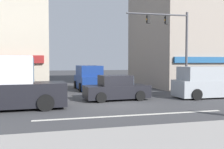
{
  "coord_description": "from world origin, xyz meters",
  "views": [
    {
      "loc": [
        -4.04,
        -14.68,
        2.44
      ],
      "look_at": [
        0.43,
        2.0,
        1.6
      ],
      "focal_mm": 42.0,
      "sensor_mm": 36.0,
      "label": 1
    }
  ],
  "objects_px": {
    "traffic_light_mast": "(175,39)",
    "sedan_waiting_far": "(116,89)",
    "van_parked_curbside": "(88,78)",
    "box_truck_crossing_rightbound": "(5,85)",
    "van_approaching_near": "(207,83)",
    "street_tree": "(173,42)"
  },
  "relations": [
    {
      "from": "van_parked_curbside",
      "to": "box_truck_crossing_rightbound",
      "type": "bearing_deg",
      "value": -124.54
    },
    {
      "from": "street_tree",
      "to": "van_parked_curbside",
      "type": "height_order",
      "value": "street_tree"
    },
    {
      "from": "street_tree",
      "to": "sedan_waiting_far",
      "type": "relative_size",
      "value": 1.46
    },
    {
      "from": "street_tree",
      "to": "sedan_waiting_far",
      "type": "bearing_deg",
      "value": -139.05
    },
    {
      "from": "traffic_light_mast",
      "to": "sedan_waiting_far",
      "type": "distance_m",
      "value": 6.49
    },
    {
      "from": "van_approaching_near",
      "to": "box_truck_crossing_rightbound",
      "type": "relative_size",
      "value": 0.82
    },
    {
      "from": "traffic_light_mast",
      "to": "sedan_waiting_far",
      "type": "height_order",
      "value": "traffic_light_mast"
    },
    {
      "from": "street_tree",
      "to": "traffic_light_mast",
      "type": "relative_size",
      "value": 0.99
    },
    {
      "from": "traffic_light_mast",
      "to": "van_approaching_near",
      "type": "bearing_deg",
      "value": -66.3
    },
    {
      "from": "traffic_light_mast",
      "to": "box_truck_crossing_rightbound",
      "type": "relative_size",
      "value": 1.1
    },
    {
      "from": "box_truck_crossing_rightbound",
      "to": "van_parked_curbside",
      "type": "height_order",
      "value": "box_truck_crossing_rightbound"
    },
    {
      "from": "traffic_light_mast",
      "to": "van_approaching_near",
      "type": "xyz_separation_m",
      "value": [
        1.09,
        -2.48,
        -3.17
      ]
    },
    {
      "from": "van_parked_curbside",
      "to": "sedan_waiting_far",
      "type": "relative_size",
      "value": 1.1
    },
    {
      "from": "van_approaching_near",
      "to": "box_truck_crossing_rightbound",
      "type": "bearing_deg",
      "value": -174.23
    },
    {
      "from": "sedan_waiting_far",
      "to": "van_parked_curbside",
      "type": "bearing_deg",
      "value": 96.02
    },
    {
      "from": "sedan_waiting_far",
      "to": "box_truck_crossing_rightbound",
      "type": "bearing_deg",
      "value": -163.95
    },
    {
      "from": "van_parked_curbside",
      "to": "sedan_waiting_far",
      "type": "xyz_separation_m",
      "value": [
        0.68,
        -6.44,
        -0.29
      ]
    },
    {
      "from": "van_parked_curbside",
      "to": "sedan_waiting_far",
      "type": "distance_m",
      "value": 6.49
    },
    {
      "from": "van_approaching_near",
      "to": "sedan_waiting_far",
      "type": "height_order",
      "value": "van_approaching_near"
    },
    {
      "from": "street_tree",
      "to": "box_truck_crossing_rightbound",
      "type": "height_order",
      "value": "street_tree"
    },
    {
      "from": "street_tree",
      "to": "van_parked_curbside",
      "type": "bearing_deg",
      "value": -179.94
    },
    {
      "from": "van_approaching_near",
      "to": "sedan_waiting_far",
      "type": "relative_size",
      "value": 1.1
    }
  ]
}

